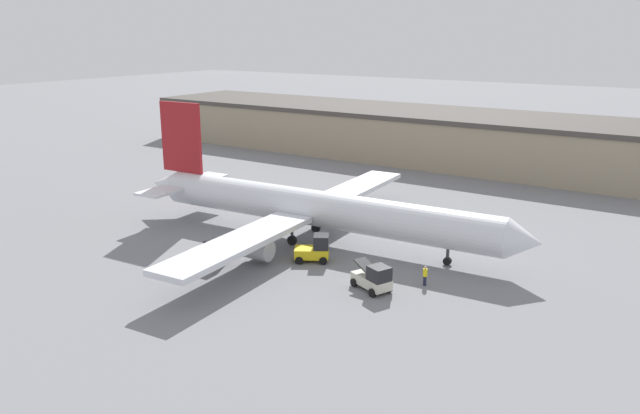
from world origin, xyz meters
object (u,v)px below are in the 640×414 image
(ground_crew_worker, at_px, (425,275))
(baggage_tug, at_px, (210,252))
(pushback_tug, at_px, (315,249))
(belt_loader_truck, at_px, (374,278))
(airplane, at_px, (310,207))

(ground_crew_worker, bearing_deg, baggage_tug, -150.30)
(ground_crew_worker, bearing_deg, pushback_tug, -167.38)
(ground_crew_worker, distance_m, pushback_tug, 10.31)
(belt_loader_truck, bearing_deg, ground_crew_worker, 70.86)
(ground_crew_worker, relative_size, pushback_tug, 0.47)
(belt_loader_truck, xyz_separation_m, pushback_tug, (-7.42, 2.89, 0.04))
(baggage_tug, bearing_deg, airplane, 66.26)
(airplane, relative_size, ground_crew_worker, 25.67)
(ground_crew_worker, height_order, belt_loader_truck, belt_loader_truck)
(ground_crew_worker, xyz_separation_m, pushback_tug, (-10.31, -0.25, 0.21))
(baggage_tug, relative_size, pushback_tug, 0.92)
(pushback_tug, bearing_deg, ground_crew_worker, -29.82)
(belt_loader_truck, distance_m, pushback_tug, 7.96)
(airplane, height_order, ground_crew_worker, airplane)
(pushback_tug, bearing_deg, baggage_tug, -173.26)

